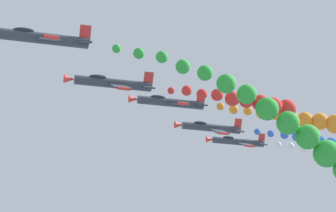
{
  "coord_description": "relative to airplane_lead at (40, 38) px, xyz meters",
  "views": [
    {
      "loc": [
        -94.79,
        26.56,
        51.62
      ],
      "look_at": [
        0.0,
        0.0,
        87.13
      ],
      "focal_mm": 84.4,
      "sensor_mm": 36.0,
      "label": 1
    }
  ],
  "objects": [
    {
      "name": "airplane_right_outer",
      "position": [
        49.33,
        -38.84,
        7.49
      ],
      "size": [
        8.91,
        10.35,
        4.14
      ],
      "rotation": [
        0.0,
        -0.41,
        0.0
      ],
      "color": "#333842"
    },
    {
      "name": "smoke_trail_left_inner",
      "position": [
        14.6,
        -28.48,
        1.14
      ],
      "size": [
        4.03,
        17.38,
        2.5
      ],
      "color": "red"
    },
    {
      "name": "airplane_lead",
      "position": [
        0.0,
        0.0,
        0.0
      ],
      "size": [
        9.07,
        10.35,
        3.72
      ],
      "rotation": [
        0.0,
        -0.36,
        0.0
      ],
      "color": "#333842"
    },
    {
      "name": "airplane_left_outer",
      "position": [
        35.87,
        -29.44,
        4.87
      ],
      "size": [
        8.75,
        10.35,
        4.52
      ],
      "rotation": [
        0.0,
        -0.45,
        0.0
      ],
      "color": "#333842"
    },
    {
      "name": "airplane_right_inner",
      "position": [
        24.3,
        -19.83,
        3.88
      ],
      "size": [
        9.14,
        10.35,
        3.53
      ],
      "rotation": [
        0.0,
        -0.34,
        0.0
      ],
      "color": "#333842"
    },
    {
      "name": "smoke_trail_lead",
      "position": [
        2.21,
        -30.74,
        -9.04
      ],
      "size": [
        5.71,
        32.57,
        15.87
      ],
      "color": "green"
    },
    {
      "name": "smoke_trail_right_outer",
      "position": [
        48.53,
        -56.3,
        6.75
      ],
      "size": [
        2.9,
        15.2,
        2.82
      ],
      "color": "white"
    },
    {
      "name": "airplane_left_inner",
      "position": [
        13.11,
        -9.72,
        1.31
      ],
      "size": [
        8.74,
        10.35,
        4.54
      ],
      "rotation": [
        0.0,
        -0.46,
        0.0
      ],
      "color": "#333842"
    }
  ]
}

